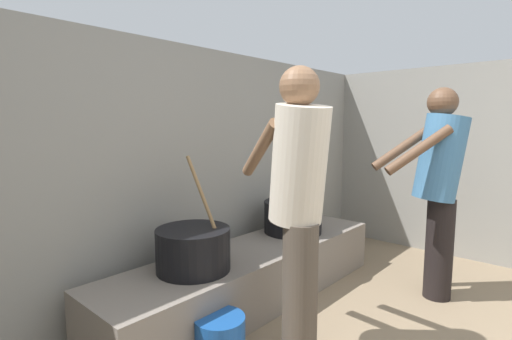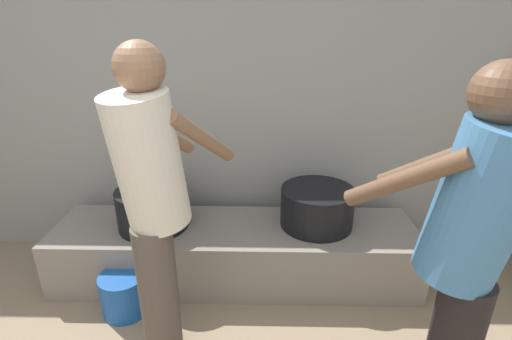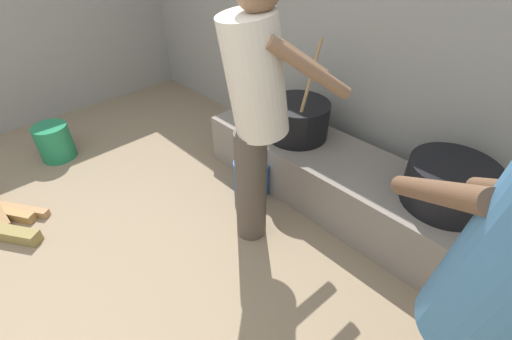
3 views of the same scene
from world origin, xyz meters
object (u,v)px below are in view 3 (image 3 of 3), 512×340
(cook_in_blue_shirt, at_px, (489,311))
(bucket_green_plastic, at_px, (55,142))
(cook_in_cream_shirt, at_px, (256,108))
(bucket_blue_plastic, at_px, (252,176))
(cooking_pot_secondary, at_px, (449,185))
(cooking_pot_main, at_px, (297,119))

(cook_in_blue_shirt, bearing_deg, bucket_green_plastic, -174.43)
(cook_in_cream_shirt, bearing_deg, bucket_blue_plastic, 140.41)
(cook_in_blue_shirt, height_order, bucket_blue_plastic, cook_in_blue_shirt)
(cooking_pot_secondary, relative_size, bucket_blue_plastic, 1.72)
(cooking_pot_main, bearing_deg, bucket_green_plastic, -141.74)
(cooking_pot_main, relative_size, cook_in_blue_shirt, 0.45)
(cook_in_cream_shirt, bearing_deg, bucket_green_plastic, -160.68)
(bucket_blue_plastic, height_order, bucket_green_plastic, bucket_green_plastic)
(cooking_pot_secondary, relative_size, cook_in_blue_shirt, 0.31)
(cook_in_blue_shirt, distance_m, bucket_blue_plastic, 1.93)
(cook_in_cream_shirt, xyz_separation_m, bucket_green_plastic, (-1.89, -0.66, -0.78))
(cook_in_cream_shirt, relative_size, bucket_green_plastic, 5.20)
(cook_in_blue_shirt, relative_size, bucket_blue_plastic, 5.56)
(cooking_pot_secondary, xyz_separation_m, bucket_green_plastic, (-2.78, -1.35, -0.38))
(cooking_pot_secondary, height_order, bucket_green_plastic, cooking_pot_secondary)
(bucket_green_plastic, bearing_deg, bucket_blue_plastic, 31.40)
(cook_in_blue_shirt, bearing_deg, cooking_pot_secondary, 111.68)
(bucket_green_plastic, bearing_deg, cooking_pot_secondary, 25.94)
(cooking_pot_secondary, bearing_deg, cook_in_cream_shirt, -142.23)
(cooking_pot_secondary, distance_m, cook_in_cream_shirt, 1.19)
(cooking_pot_main, height_order, cook_in_blue_shirt, cook_in_blue_shirt)
(cooking_pot_secondary, xyz_separation_m, cook_in_cream_shirt, (-0.89, -0.69, 0.40))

